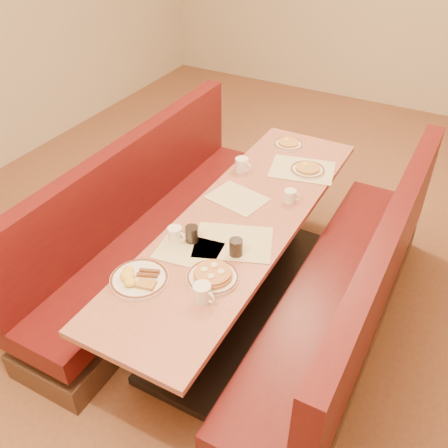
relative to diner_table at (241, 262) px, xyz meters
The scene contains 19 objects.
ground 0.37m from the diner_table, ahead, with size 8.00×8.00×0.00m, color #9E6647.
room_envelope 1.56m from the diner_table, ahead, with size 6.04×8.04×2.82m.
diner_table is the anchor object (origin of this frame).
booth_left 0.73m from the diner_table, behind, with size 0.55×2.50×1.05m.
booth_right 0.73m from the diner_table, ahead, with size 0.55×2.50×1.05m.
placemat_near_left 0.59m from the diner_table, 105.20° to the right, with size 0.36×0.27×0.00m, color beige.
placemat_near_right 0.46m from the diner_table, 74.28° to the right, with size 0.45×0.34×0.00m, color beige.
placemat_far_left 0.43m from the diner_table, 124.98° to the left, with size 0.36×0.27×0.00m, color beige.
placemat_far_right 0.83m from the diner_table, 80.60° to the left, with size 0.45×0.34×0.00m, color beige.
pancake_plate 0.71m from the diner_table, 78.45° to the right, with size 0.28×0.28×0.06m.
eggs_plate 0.90m from the diner_table, 105.89° to the right, with size 0.31×0.31×0.06m.
extra_plate_mid 0.84m from the diner_table, 77.38° to the left, with size 0.25×0.25×0.05m.
extra_plate_far 1.10m from the diner_table, 96.19° to the left, with size 0.23×0.23×0.05m.
coffee_mug_a 0.87m from the diner_table, 78.33° to the right, with size 0.13×0.09×0.10m.
coffee_mug_b 0.63m from the diner_table, 120.85° to the right, with size 0.12×0.08×0.09m.
coffee_mug_c 0.56m from the diner_table, 56.91° to the left, with size 0.11×0.08×0.08m.
coffee_mug_d 0.71m from the diner_table, 116.68° to the left, with size 0.13×0.09×0.10m.
soda_tumbler_near 0.58m from the diner_table, 112.41° to the right, with size 0.08×0.08×0.11m.
soda_tumbler_mid 0.56m from the diner_table, 68.46° to the right, with size 0.08×0.08×0.11m.
Camera 1 is at (1.11, -2.28, 2.59)m, focal length 40.00 mm.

